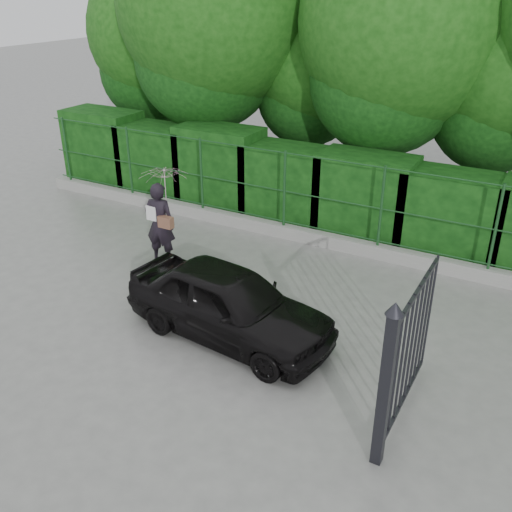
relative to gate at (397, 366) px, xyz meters
The scene contains 8 objects.
ground 4.81m from the gate, behind, with size 80.00×80.00×0.00m, color gray.
kerb 7.04m from the gate, 131.36° to the left, with size 14.00×0.25×0.30m, color #9E9E99.
fence 6.82m from the gate, 129.97° to the left, with size 14.13×0.06×1.80m.
hedge 7.85m from the gate, 127.47° to the left, with size 14.20×1.20×2.16m.
trees 9.76m from the gate, 112.24° to the left, with size 17.10×6.15×8.08m.
gate is the anchor object (origin of this frame).
woman 6.44m from the gate, 154.30° to the left, with size 1.01×1.02×2.13m.
car 3.35m from the gate, 161.55° to the left, with size 1.51×3.74×1.28m, color black.
Camera 1 is at (5.89, -6.67, 5.58)m, focal length 40.00 mm.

